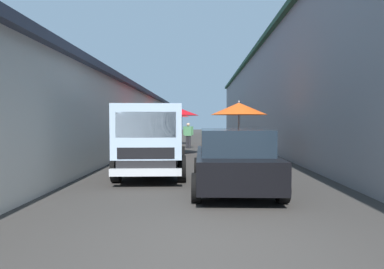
% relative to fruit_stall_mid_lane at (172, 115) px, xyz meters
% --- Properties ---
extents(ground, '(90.00, 90.00, 0.00)m').
position_rel_fruit_stall_mid_lane_xyz_m(ground, '(2.38, -1.43, -1.95)').
color(ground, '#33302D').
extents(building_left_whitewash, '(49.80, 7.50, 3.59)m').
position_rel_fruit_stall_mid_lane_xyz_m(building_left_whitewash, '(4.63, 5.65, -0.14)').
color(building_left_whitewash, beige).
rests_on(building_left_whitewash, ground).
extents(building_right_concrete, '(49.80, 7.50, 6.44)m').
position_rel_fruit_stall_mid_lane_xyz_m(building_right_concrete, '(4.63, -8.52, 1.28)').
color(building_right_concrete, gray).
rests_on(building_right_concrete, ground).
extents(fruit_stall_mid_lane, '(2.49, 2.49, 2.47)m').
position_rel_fruit_stall_mid_lane_xyz_m(fruit_stall_mid_lane, '(0.00, 0.00, 0.00)').
color(fruit_stall_mid_lane, '#9E9EA3').
rests_on(fruit_stall_mid_lane, ground).
extents(fruit_stall_near_right, '(2.23, 2.23, 2.39)m').
position_rel_fruit_stall_mid_lane_xyz_m(fruit_stall_near_right, '(6.70, 0.50, -0.16)').
color(fruit_stall_near_right, '#9E9EA3').
rests_on(fruit_stall_near_right, ground).
extents(fruit_stall_far_left, '(2.16, 2.16, 2.43)m').
position_rel_fruit_stall_mid_lane_xyz_m(fruit_stall_far_left, '(-2.87, -2.80, -0.11)').
color(fruit_stall_far_left, '#9E9EA3').
rests_on(fruit_stall_far_left, ground).
extents(hatchback_car, '(3.91, 1.92, 1.45)m').
position_rel_fruit_stall_mid_lane_xyz_m(hatchback_car, '(-7.44, -2.13, -1.21)').
color(hatchback_car, black).
rests_on(hatchback_car, ground).
extents(delivery_truck, '(5.01, 2.19, 2.08)m').
position_rel_fruit_stall_mid_lane_xyz_m(delivery_truck, '(-5.98, 0.07, -0.91)').
color(delivery_truck, black).
rests_on(delivery_truck, ground).
extents(vendor_by_crates, '(0.25, 0.62, 1.54)m').
position_rel_fruit_stall_mid_lane_xyz_m(vendor_by_crates, '(3.96, -0.61, -1.07)').
color(vendor_by_crates, '#232328').
rests_on(vendor_by_crates, ground).
extents(vendor_in_shade, '(0.35, 0.62, 1.64)m').
position_rel_fruit_stall_mid_lane_xyz_m(vendor_in_shade, '(1.12, 0.61, -1.00)').
color(vendor_in_shade, navy).
rests_on(vendor_in_shade, ground).
extents(plastic_stool, '(0.30, 0.30, 0.43)m').
position_rel_fruit_stall_mid_lane_xyz_m(plastic_stool, '(1.81, 0.43, -1.62)').
color(plastic_stool, '#1E8C3F').
rests_on(plastic_stool, ground).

